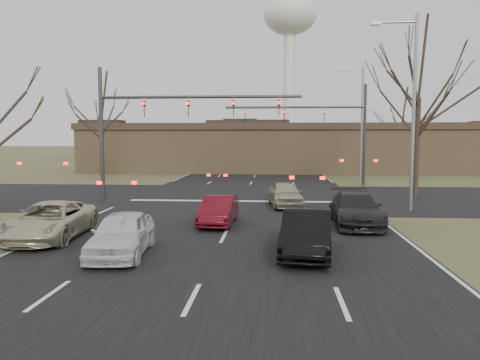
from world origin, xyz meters
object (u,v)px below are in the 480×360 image
object	(u,v)px
car_silver_suv	(50,221)
car_red_ahead	(219,210)
car_white_sedan	(122,234)
car_black_hatch	(307,233)
streetlight_right_near	(410,103)
building	(275,148)
car_silver_ahead	(285,194)
streetlight_right_far	(360,117)
mast_arm_far	(329,122)
car_charcoal_sedan	(356,209)
water_tower	(290,24)
mast_arm_near	(154,116)

from	to	relation	value
car_silver_suv	car_red_ahead	world-z (taller)	car_silver_suv
car_white_sedan	car_red_ahead	size ratio (longest dim) A/B	1.09
car_black_hatch	car_white_sedan	bearing A→B (deg)	-168.83
car_red_ahead	car_silver_suv	bearing A→B (deg)	-148.50
streetlight_right_near	car_red_ahead	world-z (taller)	streetlight_right_near
building	car_silver_ahead	world-z (taller)	building
car_silver_ahead	car_white_sedan	bearing A→B (deg)	-123.03
building	streetlight_right_far	distance (m)	13.53
streetlight_right_far	car_black_hatch	size ratio (longest dim) A/B	2.25
car_silver_suv	car_black_hatch	xyz separation A→B (m)	(9.50, -1.69, 0.04)
car_red_ahead	car_silver_ahead	size ratio (longest dim) A/B	0.93
mast_arm_far	streetlight_right_far	bearing A→B (deg)	51.89
car_silver_suv	building	bearing A→B (deg)	73.51
mast_arm_far	building	bearing A→B (deg)	105.58
streetlight_right_far	mast_arm_far	bearing A→B (deg)	-128.11
car_silver_suv	car_charcoal_sedan	distance (m)	12.50
streetlight_right_far	car_black_hatch	world-z (taller)	streetlight_right_far
streetlight_right_far	car_silver_ahead	bearing A→B (deg)	-113.15
building	water_tower	world-z (taller)	water_tower
car_silver_suv	mast_arm_near	bearing A→B (deg)	80.15
water_tower	car_charcoal_sedan	world-z (taller)	water_tower
streetlight_right_near	car_red_ahead	distance (m)	11.46
car_white_sedan	car_silver_ahead	size ratio (longest dim) A/B	1.02
building	car_black_hatch	bearing A→B (deg)	-88.47
car_silver_suv	car_white_sedan	distance (m)	4.15
streetlight_right_near	car_silver_suv	distance (m)	17.87
building	mast_arm_near	bearing A→B (deg)	-106.13
car_red_ahead	streetlight_right_near	bearing A→B (deg)	27.87
mast_arm_near	streetlight_right_far	size ratio (longest dim) A/B	1.21
car_white_sedan	water_tower	bearing A→B (deg)	80.81
car_white_sedan	streetlight_right_far	bearing A→B (deg)	60.59
mast_arm_near	car_black_hatch	world-z (taller)	mast_arm_near
water_tower	car_silver_suv	distance (m)	123.45
building	car_silver_ahead	distance (m)	26.94
streetlight_right_near	car_silver_ahead	xyz separation A→B (m)	(-6.28, 1.14, -4.89)
water_tower	streetlight_right_far	bearing A→B (deg)	-87.95
car_silver_suv	car_silver_ahead	bearing A→B (deg)	41.52
mast_arm_far	car_silver_ahead	world-z (taller)	mast_arm_far
streetlight_right_far	car_red_ahead	size ratio (longest dim) A/B	2.61
mast_arm_near	car_silver_ahead	world-z (taller)	mast_arm_near
building	car_red_ahead	size ratio (longest dim) A/B	11.08
streetlight_right_near	car_charcoal_sedan	xyz separation A→B (m)	(-3.35, -4.19, -4.87)
water_tower	car_charcoal_sedan	distance (m)	119.36
building	car_silver_suv	distance (m)	36.84
water_tower	car_black_hatch	xyz separation A→B (m)	(-3.00, -119.48, -34.74)
streetlight_right_far	car_charcoal_sedan	size ratio (longest dim) A/B	2.03
building	car_red_ahead	distance (m)	32.61
car_white_sedan	car_charcoal_sedan	xyz separation A→B (m)	(8.47, 5.84, 0.00)
streetlight_right_near	streetlight_right_far	size ratio (longest dim) A/B	1.00
mast_arm_near	streetlight_right_far	distance (m)	20.20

